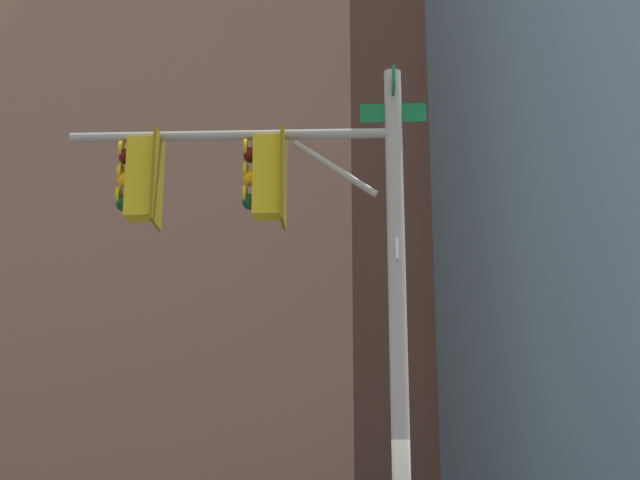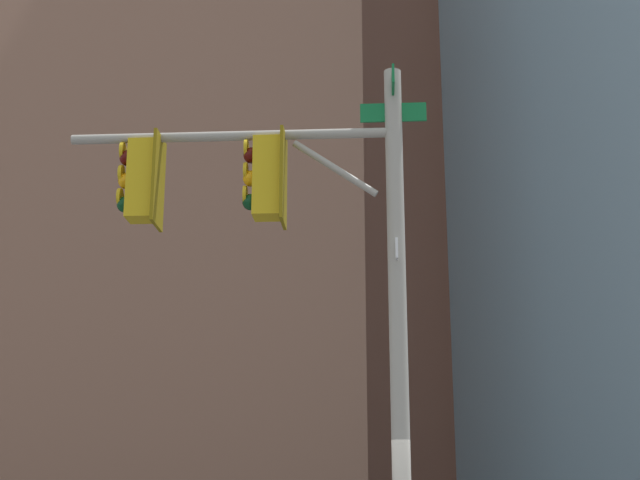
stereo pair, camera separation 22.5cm
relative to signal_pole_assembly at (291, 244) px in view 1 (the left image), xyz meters
The scene contains 2 objects.
signal_pole_assembly is the anchor object (origin of this frame).
building_brick_midblock 39.91m from the signal_pole_assembly, 71.28° to the left, with size 23.71×18.34×45.43m, color brown.
Camera 1 is at (-6.22, -8.12, 1.76)m, focal length 53.12 mm.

